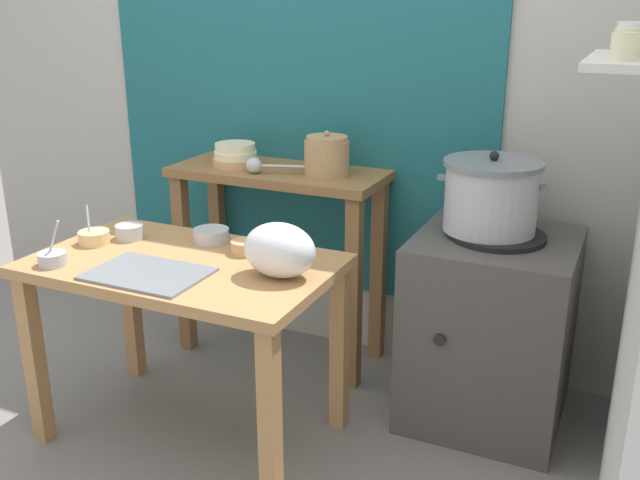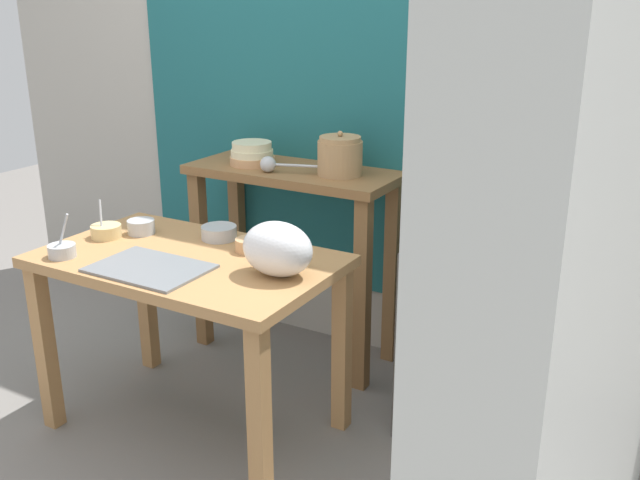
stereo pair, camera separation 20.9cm
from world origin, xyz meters
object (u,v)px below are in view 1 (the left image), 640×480
object	(u,v)px
prep_table	(185,289)
clay_pot	(327,156)
stove_block	(490,328)
bowl_stack_enamel	(235,155)
serving_tray	(148,274)
prep_bowl_3	(245,246)
prep_bowl_4	(129,231)
steamer_pot	(491,196)
prep_bowl_2	(52,258)
prep_bowl_1	(211,235)
plastic_bag	(280,250)
back_shelf_table	(279,217)
prep_bowl_0	(94,237)
ladle	(257,165)

from	to	relation	value
prep_table	clay_pot	size ratio (longest dim) A/B	5.72
prep_table	clay_pot	bearing A→B (deg)	71.98
stove_block	bowl_stack_enamel	bearing A→B (deg)	174.91
bowl_stack_enamel	serving_tray	xyz separation A→B (m)	(0.17, -0.88, -0.22)
prep_bowl_3	prep_bowl_4	world-z (taller)	prep_bowl_4
steamer_pot	prep_bowl_2	world-z (taller)	steamer_pot
serving_tray	prep_bowl_2	world-z (taller)	prep_bowl_2
prep_bowl_1	prep_bowl_4	xyz separation A→B (m)	(-0.31, -0.10, 0.00)
prep_table	steamer_pot	xyz separation A→B (m)	(0.97, 0.63, 0.31)
prep_bowl_1	prep_bowl_4	distance (m)	0.33
prep_table	plastic_bag	world-z (taller)	plastic_bag
prep_bowl_1	prep_bowl_3	distance (m)	0.20
back_shelf_table	prep_bowl_0	xyz separation A→B (m)	(-0.42, -0.73, 0.07)
plastic_bag	prep_bowl_2	xyz separation A→B (m)	(-0.78, -0.24, -0.07)
prep_table	clay_pot	xyz separation A→B (m)	(0.24, 0.74, 0.37)
ladle	prep_bowl_2	xyz separation A→B (m)	(-0.35, -0.86, -0.19)
serving_tray	back_shelf_table	bearing A→B (deg)	88.20
stove_block	prep_bowl_4	world-z (taller)	stove_block
back_shelf_table	prep_bowl_4	xyz separation A→B (m)	(-0.33, -0.62, 0.07)
prep_table	steamer_pot	distance (m)	1.19
plastic_bag	clay_pot	bearing A→B (deg)	101.80
prep_bowl_0	ladle	bearing A→B (deg)	58.73
bowl_stack_enamel	plastic_bag	distance (m)	0.93
bowl_stack_enamel	prep_bowl_4	world-z (taller)	bowl_stack_enamel
prep_bowl_1	prep_bowl_0	bearing A→B (deg)	-152.53
stove_block	prep_bowl_1	distance (m)	1.15
stove_block	serving_tray	size ratio (longest dim) A/B	1.95
back_shelf_table	clay_pot	bearing A→B (deg)	0.00
prep_table	prep_bowl_0	xyz separation A→B (m)	(-0.42, 0.01, 0.14)
back_shelf_table	stove_block	world-z (taller)	back_shelf_table
stove_block	prep_bowl_3	world-z (taller)	stove_block
serving_tray	plastic_bag	world-z (taller)	plastic_bag
back_shelf_table	bowl_stack_enamel	xyz separation A→B (m)	(-0.20, -0.02, 0.27)
prep_table	prep_bowl_0	bearing A→B (deg)	178.62
bowl_stack_enamel	prep_bowl_0	xyz separation A→B (m)	(-0.22, -0.70, -0.20)
prep_bowl_0	prep_bowl_1	world-z (taller)	prep_bowl_0
ladle	prep_bowl_2	distance (m)	0.95
prep_table	prep_bowl_4	size ratio (longest dim) A/B	10.14
prep_bowl_2	stove_block	bearing A→B (deg)	30.98
stove_block	clay_pot	size ratio (longest dim) A/B	4.06
clay_pot	prep_bowl_1	distance (m)	0.63
ladle	plastic_bag	distance (m)	0.76
bowl_stack_enamel	ladle	xyz separation A→B (m)	(0.16, -0.09, -0.01)
ladle	serving_tray	distance (m)	0.83
prep_table	prep_bowl_0	world-z (taller)	prep_bowl_0
prep_bowl_2	ladle	bearing A→B (deg)	67.88
steamer_pot	serving_tray	bearing A→B (deg)	-141.22
prep_bowl_0	prep_bowl_3	xyz separation A→B (m)	(0.59, 0.15, -0.00)
bowl_stack_enamel	plastic_bag	xyz separation A→B (m)	(0.59, -0.70, -0.13)
bowl_stack_enamel	ladle	world-z (taller)	bowl_stack_enamel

